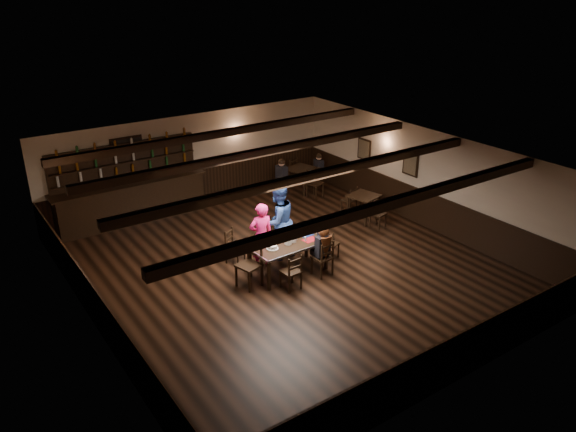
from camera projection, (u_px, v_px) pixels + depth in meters
ground at (287, 267)px, 13.35m from camera, size 10.00×10.00×0.00m
room_shell at (286, 198)px, 12.69m from camera, size 9.02×10.02×2.71m
dining_table at (289, 246)px, 12.84m from camera, size 1.78×0.94×0.75m
chair_near_left at (293, 270)px, 12.21m from camera, size 0.41×0.39×0.84m
chair_near_right at (325, 256)px, 12.77m from camera, size 0.44×0.42×0.87m
chair_end_left at (251, 261)px, 12.38m from camera, size 0.57×0.58×1.03m
chair_end_right at (329, 242)px, 13.55m from camera, size 0.46×0.47×0.77m
chair_far_pushed at (232, 243)px, 13.45m from camera, size 0.53×0.52×0.83m
woman_pink at (261, 236)px, 13.07m from camera, size 0.64×0.47×1.61m
man_blue at (278, 221)px, 13.44m from camera, size 1.01×0.82×1.93m
seated_person at (323, 243)px, 12.69m from camera, size 0.33×0.50×0.81m
cake at (272, 247)px, 12.57m from camera, size 0.27×0.27×0.09m
plate_stack_a at (288, 241)px, 12.77m from camera, size 0.17×0.17×0.16m
plate_stack_b at (293, 238)px, 12.88m from camera, size 0.16×0.16×0.19m
tea_light at (289, 240)px, 12.95m from camera, size 0.05×0.05×0.06m
salt_shaker at (306, 239)px, 12.93m from camera, size 0.04×0.04×0.10m
pepper_shaker at (305, 238)px, 12.95m from camera, size 0.04×0.04×0.09m
drink_glass at (296, 237)px, 13.02m from camera, size 0.06×0.06×0.09m
menu_red at (310, 240)px, 13.00m from camera, size 0.36×0.27×0.00m
menu_blue at (307, 235)px, 13.23m from camera, size 0.34×0.26×0.00m
bar_counter at (131, 197)px, 15.57m from camera, size 4.29×0.70×2.20m
back_table_a at (364, 199)px, 15.64m from camera, size 0.91×0.91×0.75m
back_table_b at (302, 171)px, 17.76m from camera, size 1.07×1.07×0.75m
bg_patron_left at (282, 171)px, 17.26m from camera, size 0.26×0.38×0.74m
bg_patron_right at (319, 164)px, 17.98m from camera, size 0.23×0.34×0.67m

